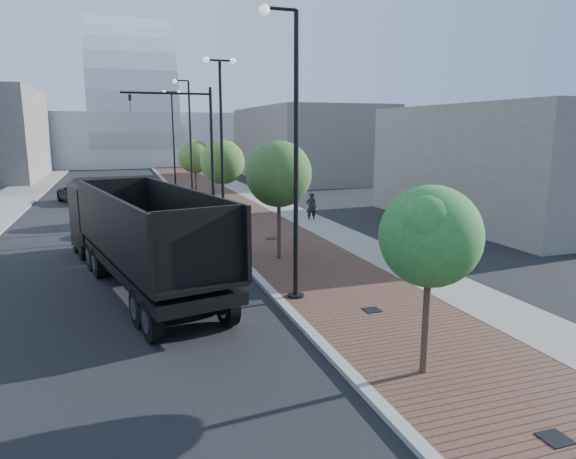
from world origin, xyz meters
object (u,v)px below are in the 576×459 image
object	(u,v)px
white_sedan	(139,222)
dark_car_mid	(80,194)
dump_truck	(123,233)
pedestrian	(311,207)

from	to	relation	value
white_sedan	dark_car_mid	distance (m)	14.38
dump_truck	pedestrian	world-z (taller)	dump_truck
dump_truck	white_sedan	size ratio (longest dim) A/B	3.38
pedestrian	dark_car_mid	bearing A→B (deg)	-32.72
white_sedan	dark_car_mid	xyz separation A→B (m)	(-3.81, 13.87, -0.01)
dark_car_mid	dump_truck	bearing A→B (deg)	-103.79
dump_truck	pedestrian	distance (m)	13.80
white_sedan	dark_car_mid	size ratio (longest dim) A/B	0.85
dump_truck	dark_car_mid	world-z (taller)	dump_truck
white_sedan	dump_truck	bearing A→B (deg)	-91.51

